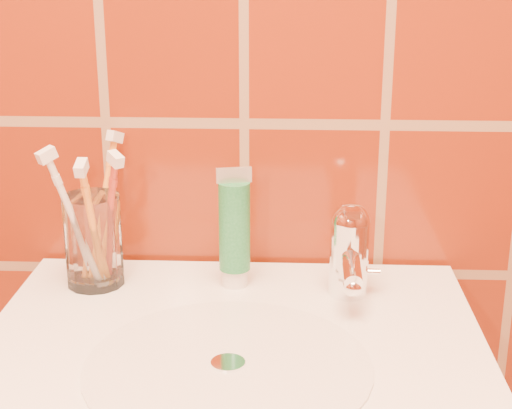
{
  "coord_description": "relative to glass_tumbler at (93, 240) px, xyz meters",
  "views": [
    {
      "loc": [
        0.06,
        0.2,
        1.27
      ],
      "look_at": [
        0.02,
        1.08,
        0.97
      ],
      "focal_mm": 55.0,
      "sensor_mm": 36.0,
      "label": 1
    }
  ],
  "objects": [
    {
      "name": "toothbrush_2",
      "position": [
        -0.01,
        -0.03,
        0.04
      ],
      "size": [
        0.13,
        0.14,
        0.21
      ],
      "primitive_type": null,
      "rotation": [
        0.32,
        0.0,
        -0.77
      ],
      "color": "white",
      "rests_on": "glass_tumbler"
    },
    {
      "name": "toothbrush_1",
      "position": [
        0.02,
        -0.01,
        0.03
      ],
      "size": [
        0.12,
        0.12,
        0.2
      ],
      "primitive_type": null,
      "rotation": [
        0.29,
        0.0,
        0.74
      ],
      "color": "#B73827",
      "rests_on": "glass_tumbler"
    },
    {
      "name": "toothpaste_tube",
      "position": [
        0.18,
        0.0,
        0.01
      ],
      "size": [
        0.04,
        0.04,
        0.16
      ],
      "rotation": [
        0.0,
        0.0,
        0.22
      ],
      "color": "white",
      "rests_on": "pedestal_sink"
    },
    {
      "name": "faucet",
      "position": [
        0.32,
        -0.02,
        0.0
      ],
      "size": [
        0.05,
        0.11,
        0.12
      ],
      "color": "white",
      "rests_on": "pedestal_sink"
    },
    {
      "name": "toothbrush_0",
      "position": [
        0.01,
        0.03,
        0.03
      ],
      "size": [
        0.11,
        0.16,
        0.21
      ],
      "primitive_type": null,
      "rotation": [
        0.37,
        0.0,
        2.7
      ],
      "color": "orange",
      "rests_on": "glass_tumbler"
    },
    {
      "name": "glass_tumbler",
      "position": [
        0.0,
        0.0,
        0.0
      ],
      "size": [
        0.08,
        0.08,
        0.12
      ],
      "primitive_type": "cylinder",
      "rotation": [
        0.0,
        0.0,
        0.14
      ],
      "color": "white",
      "rests_on": "pedestal_sink"
    },
    {
      "name": "toothbrush_3",
      "position": [
        0.01,
        -0.03,
        0.03
      ],
      "size": [
        0.03,
        0.15,
        0.2
      ],
      "primitive_type": null,
      "rotation": [
        0.36,
        0.0,
        -0.02
      ],
      "color": "orange",
      "rests_on": "glass_tumbler"
    }
  ]
}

